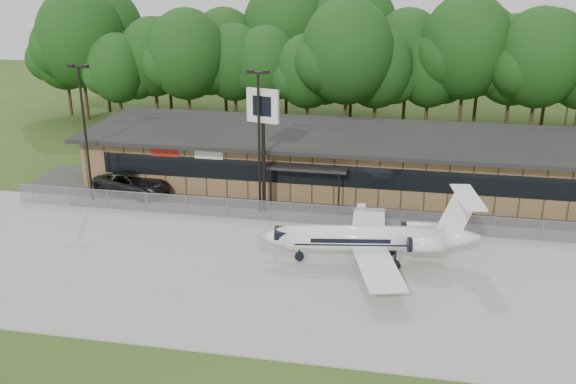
% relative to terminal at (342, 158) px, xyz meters
% --- Properties ---
extents(ground, '(160.00, 160.00, 0.00)m').
position_rel_terminal_xyz_m(ground, '(0.00, -23.94, -2.18)').
color(ground, '#304619').
rests_on(ground, ground).
extents(apron, '(64.00, 18.00, 0.08)m').
position_rel_terminal_xyz_m(apron, '(0.00, -15.94, -2.14)').
color(apron, '#9E9B93').
rests_on(apron, ground).
extents(parking_lot, '(50.00, 9.00, 0.06)m').
position_rel_terminal_xyz_m(parking_lot, '(0.00, -4.44, -2.15)').
color(parking_lot, '#383835').
rests_on(parking_lot, ground).
extents(terminal, '(41.00, 11.65, 4.30)m').
position_rel_terminal_xyz_m(terminal, '(0.00, 0.00, 0.00)').
color(terminal, brown).
rests_on(terminal, ground).
extents(fence, '(46.00, 0.04, 1.52)m').
position_rel_terminal_xyz_m(fence, '(0.00, -8.94, -1.40)').
color(fence, gray).
rests_on(fence, ground).
extents(treeline, '(72.00, 12.00, 15.00)m').
position_rel_terminal_xyz_m(treeline, '(0.00, 18.06, 5.32)').
color(treeline, '#163E13').
rests_on(treeline, ground).
extents(light_pole_left, '(1.55, 0.30, 10.23)m').
position_rel_terminal_xyz_m(light_pole_left, '(-18.00, -7.44, 3.80)').
color(light_pole_left, black).
rests_on(light_pole_left, ground).
extents(light_pole_mid, '(1.55, 0.30, 10.23)m').
position_rel_terminal_xyz_m(light_pole_mid, '(-5.00, -7.44, 3.80)').
color(light_pole_mid, black).
rests_on(light_pole_mid, ground).
extents(business_jet, '(13.30, 11.91, 4.48)m').
position_rel_terminal_xyz_m(business_jet, '(3.49, -14.11, -0.58)').
color(business_jet, white).
rests_on(business_jet, ground).
extents(suv, '(6.89, 4.67, 1.75)m').
position_rel_terminal_xyz_m(suv, '(-15.58, -5.42, -1.30)').
color(suv, '#28282A').
rests_on(suv, ground).
extents(pole_sign, '(2.34, 0.79, 8.94)m').
position_rel_terminal_xyz_m(pole_sign, '(-4.76, -7.14, 4.66)').
color(pole_sign, black).
rests_on(pole_sign, ground).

